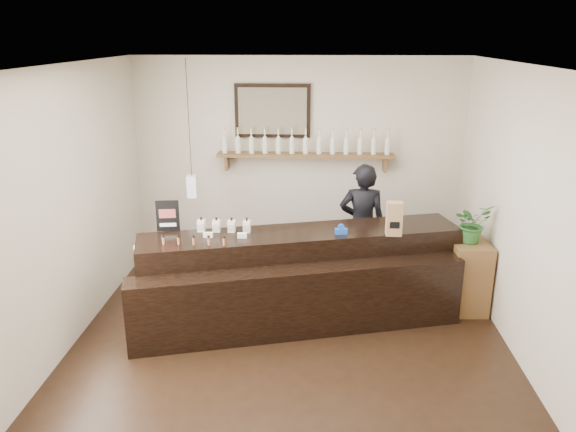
# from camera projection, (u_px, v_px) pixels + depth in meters

# --- Properties ---
(ground) EXTENTS (5.00, 5.00, 0.00)m
(ground) POSITION_uv_depth(u_px,v_px,m) (290.00, 344.00, 5.83)
(ground) COLOR black
(ground) RESTS_ON ground
(room_shell) EXTENTS (5.00, 5.00, 5.00)m
(room_shell) POSITION_uv_depth(u_px,v_px,m) (290.00, 186.00, 5.30)
(room_shell) COLOR beige
(room_shell) RESTS_ON ground
(back_wall_decor) EXTENTS (2.66, 0.96, 1.69)m
(back_wall_decor) POSITION_uv_depth(u_px,v_px,m) (288.00, 136.00, 7.54)
(back_wall_decor) COLOR brown
(back_wall_decor) RESTS_ON ground
(counter) EXTENTS (3.61, 1.82, 1.16)m
(counter) POSITION_uv_depth(u_px,v_px,m) (300.00, 280.00, 6.22)
(counter) COLOR black
(counter) RESTS_ON ground
(promo_sign) EXTENTS (0.25, 0.05, 0.35)m
(promo_sign) POSITION_uv_depth(u_px,v_px,m) (168.00, 216.00, 6.14)
(promo_sign) COLOR black
(promo_sign) RESTS_ON counter
(paper_bag) EXTENTS (0.17, 0.13, 0.37)m
(paper_bag) POSITION_uv_depth(u_px,v_px,m) (394.00, 219.00, 6.02)
(paper_bag) COLOR #A5754F
(paper_bag) RESTS_ON counter
(tape_dispenser) EXTENTS (0.14, 0.06, 0.11)m
(tape_dispenser) POSITION_uv_depth(u_px,v_px,m) (341.00, 230.00, 6.09)
(tape_dispenser) COLOR blue
(tape_dispenser) RESTS_ON counter
(side_cabinet) EXTENTS (0.44, 0.59, 0.83)m
(side_cabinet) POSITION_uv_depth(u_px,v_px,m) (467.00, 275.00, 6.47)
(side_cabinet) COLOR brown
(side_cabinet) RESTS_ON ground
(potted_plant) EXTENTS (0.52, 0.49, 0.45)m
(potted_plant) POSITION_uv_depth(u_px,v_px,m) (472.00, 223.00, 6.27)
(potted_plant) COLOR #2A6327
(potted_plant) RESTS_ON side_cabinet
(shopkeeper) EXTENTS (0.66, 0.45, 1.78)m
(shopkeeper) POSITION_uv_depth(u_px,v_px,m) (362.00, 217.00, 6.98)
(shopkeeper) COLOR black
(shopkeeper) RESTS_ON ground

